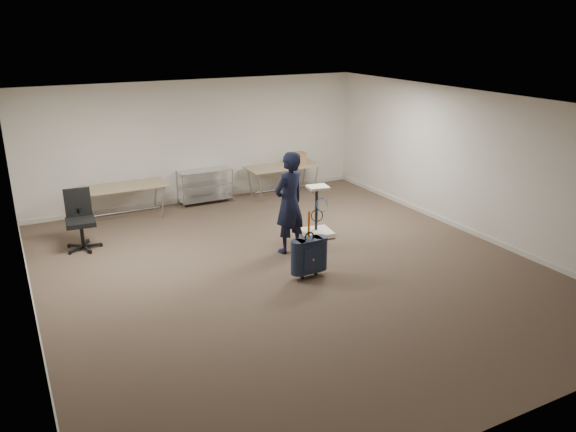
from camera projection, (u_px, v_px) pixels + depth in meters
ground at (289, 269)px, 9.60m from camera, size 9.00×9.00×0.00m
room_shell at (256, 240)px, 10.74m from camera, size 8.00×9.00×9.00m
folding_table_left at (123, 188)px, 11.85m from camera, size 1.80×0.75×0.73m
folding_table_right at (283, 168)px, 13.52m from camera, size 1.80×0.75×0.73m
wire_shelf at (205, 185)px, 12.97m from camera, size 1.22×0.47×0.80m
person at (289, 203)px, 10.05m from camera, size 0.79×0.64×1.87m
suitcase at (309, 256)px, 9.15m from camera, size 0.43×0.25×1.14m
office_chair at (82, 231)px, 10.38m from camera, size 0.67×0.67×1.11m
equipment_cart at (317, 223)px, 11.00m from camera, size 0.62×0.62×1.02m
cardboard_box at (297, 158)px, 13.61m from camera, size 0.40×0.32×0.28m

